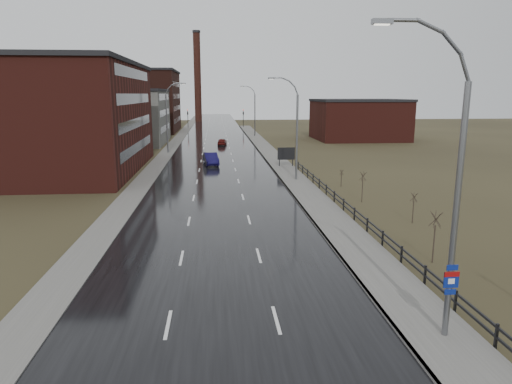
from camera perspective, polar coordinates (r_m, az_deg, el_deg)
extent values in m
plane|color=#2D2819|center=(16.83, -3.93, -22.50)|extent=(320.00, 320.00, 0.00)
cube|color=black|center=(74.46, -4.92, 4.76)|extent=(14.00, 300.00, 0.06)
cube|color=#595651|center=(50.52, 5.01, 1.31)|extent=(3.20, 180.00, 0.18)
cube|color=slate|center=(50.28, 3.30, 1.28)|extent=(0.16, 180.00, 0.18)
cube|color=#595651|center=(74.89, -11.23, 4.64)|extent=(2.40, 260.00, 0.12)
cube|color=#471914|center=(62.50, -24.81, 8.25)|extent=(22.00, 28.00, 13.00)
cube|color=black|center=(62.54, -25.38, 14.41)|extent=(22.44, 28.56, 0.50)
cube|color=black|center=(60.03, -14.56, 5.49)|extent=(0.06, 22.40, 1.20)
cube|color=black|center=(59.77, -14.71, 8.35)|extent=(0.06, 22.40, 1.20)
cube|color=black|center=(59.67, -14.87, 11.22)|extent=(0.06, 22.40, 1.20)
cube|color=black|center=(59.72, -15.03, 14.10)|extent=(0.06, 22.40, 1.20)
cube|color=slate|center=(93.68, -16.24, 8.89)|extent=(16.00, 20.00, 10.00)
cube|color=black|center=(93.57, -16.44, 12.10)|extent=(16.32, 20.40, 0.50)
cube|color=black|center=(92.61, -11.28, 7.86)|extent=(0.06, 16.00, 1.20)
cube|color=black|center=(92.44, -11.35, 9.72)|extent=(0.06, 16.00, 1.20)
cube|color=black|center=(92.38, -11.43, 11.58)|extent=(0.06, 16.00, 1.20)
cube|color=#331611|center=(123.99, -15.97, 10.75)|extent=(26.00, 24.00, 15.00)
cube|color=black|center=(124.10, -16.19, 14.32)|extent=(26.52, 24.48, 0.50)
cube|color=black|center=(122.42, -9.80, 8.91)|extent=(0.06, 19.20, 1.20)
cube|color=black|center=(122.30, -9.85, 10.31)|extent=(0.06, 19.20, 1.20)
cube|color=black|center=(122.25, -9.90, 11.72)|extent=(0.06, 19.20, 1.20)
cube|color=black|center=(122.27, -9.96, 13.12)|extent=(0.06, 19.20, 1.20)
cube|color=#471914|center=(100.72, 12.69, 8.70)|extent=(18.00, 16.00, 8.00)
cube|color=black|center=(100.58, 12.80, 11.12)|extent=(18.36, 16.32, 0.50)
cylinder|color=#331611|center=(164.04, -7.32, 13.96)|extent=(2.40, 2.40, 30.00)
cylinder|color=black|center=(165.26, -7.48, 19.27)|extent=(2.70, 2.70, 0.80)
cylinder|color=slate|center=(18.77, 23.67, -2.96)|extent=(0.24, 0.24, 10.00)
cylinder|color=slate|center=(18.13, 24.63, 13.94)|extent=(0.57, 0.14, 1.12)
cylinder|color=slate|center=(17.94, 23.28, 16.70)|extent=(0.91, 0.14, 0.91)
cylinder|color=slate|center=(17.64, 20.97, 18.76)|extent=(1.12, 0.14, 0.57)
cylinder|color=slate|center=(17.28, 17.98, 19.75)|extent=(1.15, 0.14, 0.14)
cube|color=slate|center=(17.01, 15.49, 19.86)|extent=(0.70, 0.28, 0.18)
cube|color=silver|center=(17.00, 15.47, 19.53)|extent=(0.50, 0.20, 0.04)
cube|color=navy|center=(19.24, 23.34, -8.67)|extent=(0.45, 0.04, 0.22)
cube|color=navy|center=(19.41, 23.22, -10.05)|extent=(0.60, 0.04, 0.65)
cube|color=maroon|center=(19.32, 23.29, -9.43)|extent=(0.60, 0.04, 0.20)
cube|color=navy|center=(19.60, 23.09, -11.41)|extent=(0.45, 0.04, 0.22)
cube|color=silver|center=(19.41, 23.23, -10.21)|extent=(0.26, 0.02, 0.22)
cylinder|color=slate|center=(50.87, 5.13, 6.68)|extent=(0.24, 0.24, 9.50)
cylinder|color=slate|center=(50.62, 5.05, 12.50)|extent=(0.51, 0.14, 0.98)
cylinder|color=slate|center=(50.55, 4.52, 13.32)|extent=(0.81, 0.14, 0.81)
cylinder|color=slate|center=(50.45, 3.71, 13.88)|extent=(0.98, 0.14, 0.51)
cylinder|color=slate|center=(50.33, 2.73, 14.08)|extent=(1.01, 0.14, 0.14)
cube|color=slate|center=(50.24, 1.93, 14.03)|extent=(0.70, 0.28, 0.18)
cube|color=silver|center=(50.24, 1.93, 13.92)|extent=(0.50, 0.20, 0.04)
cylinder|color=slate|center=(76.40, -11.07, 8.33)|extent=(0.24, 0.24, 9.50)
cylinder|color=slate|center=(76.24, -11.10, 12.20)|extent=(0.51, 0.14, 0.98)
cylinder|color=slate|center=(76.20, -10.76, 12.75)|extent=(0.81, 0.14, 0.81)
cylinder|color=slate|center=(76.14, -10.22, 13.13)|extent=(0.98, 0.14, 0.51)
cylinder|color=slate|center=(76.08, -9.58, 13.28)|extent=(1.01, 0.14, 0.14)
cube|color=slate|center=(76.03, -9.05, 13.26)|extent=(0.70, 0.28, 0.18)
cube|color=silver|center=(76.02, -9.04, 13.18)|extent=(0.50, 0.20, 0.04)
cylinder|color=slate|center=(104.34, -0.14, 9.52)|extent=(0.24, 0.24, 9.50)
cylinder|color=slate|center=(104.22, -0.24, 12.35)|extent=(0.51, 0.14, 0.98)
cylinder|color=slate|center=(104.19, -0.50, 12.74)|extent=(0.81, 0.14, 0.81)
cylinder|color=slate|center=(104.14, -0.91, 13.00)|extent=(0.98, 0.14, 0.51)
cylinder|color=slate|center=(104.08, -1.38, 13.09)|extent=(1.01, 0.14, 0.14)
cube|color=slate|center=(104.04, -1.77, 13.06)|extent=(0.70, 0.28, 0.18)
cube|color=silver|center=(104.04, -1.77, 13.01)|extent=(0.50, 0.20, 0.04)
cube|color=black|center=(20.27, 27.82, -15.74)|extent=(0.10, 0.10, 1.10)
cube|color=black|center=(22.56, 23.66, -12.47)|extent=(0.10, 0.10, 1.10)
cube|color=black|center=(25.00, 20.37, -9.77)|extent=(0.10, 0.10, 1.10)
cube|color=black|center=(27.56, 17.71, -7.53)|extent=(0.10, 0.10, 1.10)
cube|color=black|center=(30.19, 15.54, -5.67)|extent=(0.10, 0.10, 1.10)
cube|color=black|center=(32.89, 13.72, -4.10)|extent=(0.10, 0.10, 1.10)
cube|color=black|center=(35.63, 12.19, -2.77)|extent=(0.10, 0.10, 1.10)
cube|color=black|center=(38.41, 10.88, -1.63)|extent=(0.10, 0.10, 1.10)
cube|color=black|center=(41.23, 9.76, -0.65)|extent=(0.10, 0.10, 1.10)
cube|color=black|center=(44.07, 8.77, 0.21)|extent=(0.10, 0.10, 1.10)
cube|color=black|center=(46.92, 7.91, 0.97)|extent=(0.10, 0.10, 1.10)
cube|color=black|center=(49.80, 7.14, 1.64)|extent=(0.10, 0.10, 1.10)
cube|color=black|center=(52.69, 6.46, 2.23)|extent=(0.10, 0.10, 1.10)
cube|color=black|center=(55.59, 5.85, 2.77)|extent=(0.10, 0.10, 1.10)
cube|color=black|center=(58.50, 5.30, 3.24)|extent=(0.10, 0.10, 1.10)
cube|color=black|center=(35.07, 12.46, -2.35)|extent=(0.08, 53.00, 0.10)
cube|color=black|center=(35.17, 12.43, -2.98)|extent=(0.08, 53.00, 0.10)
cylinder|color=#382D23|center=(28.29, 21.33, -6.07)|extent=(0.08, 0.08, 2.24)
cylinder|color=#382D23|center=(27.91, 21.65, -3.22)|extent=(0.04, 0.75, 0.88)
cylinder|color=#382D23|center=(27.94, 21.54, -3.19)|extent=(0.71, 0.28, 0.89)
cylinder|color=#382D23|center=(27.90, 21.46, -3.21)|extent=(0.42, 0.63, 0.90)
cylinder|color=#382D23|center=(27.85, 21.51, -3.24)|extent=(0.42, 0.63, 0.90)
cylinder|color=#382D23|center=(27.86, 21.63, -3.24)|extent=(0.71, 0.28, 0.89)
cylinder|color=#382D23|center=(36.37, 19.03, -2.36)|extent=(0.08, 0.08, 1.73)
cylinder|color=#382D23|center=(36.14, 19.23, -0.63)|extent=(0.04, 0.58, 0.68)
cylinder|color=#382D23|center=(36.16, 19.15, -0.61)|extent=(0.55, 0.22, 0.69)
cylinder|color=#382D23|center=(36.13, 19.08, -0.62)|extent=(0.33, 0.49, 0.70)
cylinder|color=#382D23|center=(36.07, 19.11, -0.64)|extent=(0.33, 0.49, 0.70)
cylinder|color=#382D23|center=(36.08, 19.21, -0.65)|extent=(0.55, 0.22, 0.69)
cylinder|color=#382D23|center=(42.09, 13.14, 0.13)|extent=(0.08, 0.08, 2.05)
cylinder|color=#382D23|center=(41.86, 13.29, 1.92)|extent=(0.04, 0.69, 0.81)
cylinder|color=#382D23|center=(41.89, 13.23, 1.93)|extent=(0.65, 0.26, 0.82)
cylinder|color=#382D23|center=(41.86, 13.16, 1.93)|extent=(0.39, 0.58, 0.83)
cylinder|color=#382D23|center=(41.80, 13.19, 1.91)|extent=(0.39, 0.58, 0.83)
cylinder|color=#382D23|center=(41.80, 13.27, 1.91)|extent=(0.65, 0.26, 0.82)
cylinder|color=#382D23|center=(48.72, 10.61, 1.43)|extent=(0.08, 0.08, 1.33)
cylinder|color=#382D23|center=(48.59, 10.70, 2.43)|extent=(0.04, 0.46, 0.53)
cylinder|color=#382D23|center=(48.62, 10.65, 2.44)|extent=(0.43, 0.18, 0.54)
cylinder|color=#382D23|center=(48.59, 10.59, 2.43)|extent=(0.26, 0.39, 0.55)
cylinder|color=#382D23|center=(48.53, 10.61, 2.42)|extent=(0.26, 0.39, 0.55)
cylinder|color=#382D23|center=(48.53, 10.68, 2.42)|extent=(0.43, 0.18, 0.54)
cube|color=black|center=(60.54, 2.94, 3.92)|extent=(0.10, 0.10, 1.80)
cube|color=black|center=(60.81, 4.60, 3.93)|extent=(0.10, 0.10, 1.80)
cube|color=silver|center=(60.49, 3.79, 4.82)|extent=(2.21, 0.08, 1.52)
cube|color=black|center=(60.44, 3.80, 4.81)|extent=(2.31, 0.04, 1.62)
cylinder|color=black|center=(134.26, -8.52, 9.05)|extent=(0.16, 0.16, 5.20)
imported|color=black|center=(134.16, -8.55, 9.97)|extent=(0.58, 2.73, 1.10)
sphere|color=#FF190C|center=(134.00, -8.55, 10.10)|extent=(0.18, 0.18, 0.18)
cylinder|color=black|center=(134.28, -1.60, 9.18)|extent=(0.16, 0.16, 5.20)
imported|color=black|center=(134.18, -1.60, 10.10)|extent=(0.58, 2.73, 1.10)
sphere|color=#FF190C|center=(134.02, -1.60, 10.22)|extent=(0.18, 0.18, 0.18)
imported|color=#110C40|center=(62.86, -5.67, 4.10)|extent=(2.38, 5.14, 1.63)
imported|color=#500F0D|center=(87.02, -4.26, 6.25)|extent=(1.96, 3.99, 1.31)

